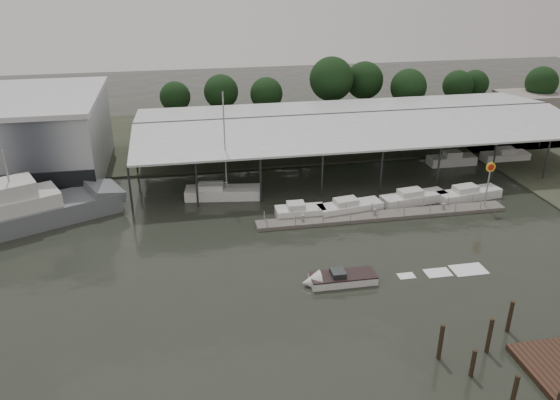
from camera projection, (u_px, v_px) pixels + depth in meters
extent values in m
plane|color=#232820|center=(261.00, 279.00, 48.14)|extent=(200.00, 200.00, 0.00)
cube|color=#383F2F|center=(221.00, 137.00, 85.77)|extent=(140.00, 30.00, 0.30)
cube|color=#9FA5AA|center=(4.00, 140.00, 68.32)|extent=(24.00, 20.00, 10.00)
cube|color=#292B2E|center=(354.00, 113.00, 73.33)|extent=(58.00, 0.40, 0.30)
cylinder|color=#292B2E|center=(130.00, 189.00, 59.80)|extent=(0.24, 0.24, 5.50)
cylinder|color=#292B2E|center=(140.00, 129.00, 80.43)|extent=(0.24, 0.24, 5.50)
cylinder|color=#292B2E|center=(499.00, 110.00, 90.14)|extent=(0.24, 0.24, 5.50)
cube|color=#68625B|center=(383.00, 215.00, 59.54)|extent=(28.00, 2.00, 0.40)
cylinder|color=#96989B|center=(267.00, 224.00, 56.31)|extent=(0.10, 0.10, 1.20)
cylinder|color=#96989B|center=(489.00, 198.00, 62.27)|extent=(0.10, 0.10, 1.20)
cube|color=#96989B|center=(375.00, 212.00, 59.16)|extent=(0.30, 0.30, 0.70)
cylinder|color=#96989B|center=(487.00, 188.00, 60.60)|extent=(0.16, 0.16, 5.00)
cylinder|color=yellow|center=(491.00, 167.00, 59.58)|extent=(1.10, 0.12, 1.10)
cylinder|color=red|center=(491.00, 167.00, 59.52)|extent=(0.70, 0.05, 0.70)
cube|color=gray|center=(528.00, 104.00, 96.88)|extent=(10.00, 8.00, 4.00)
cube|color=#5A6064|center=(29.00, 217.00, 57.61)|extent=(19.07, 12.49, 2.40)
cube|color=#5A6064|center=(104.00, 191.00, 61.50)|extent=(5.29, 6.03, 1.87)
cube|color=silver|center=(14.00, 204.00, 56.30)|extent=(9.75, 7.58, 1.80)
cube|color=silver|center=(11.00, 189.00, 55.60)|extent=(5.60, 5.23, 1.61)
cylinder|color=#96989B|center=(6.00, 167.00, 54.62)|extent=(0.18, 0.18, 3.50)
cube|color=white|center=(223.00, 194.00, 64.26)|extent=(9.10, 3.76, 1.40)
cube|color=silver|center=(211.00, 187.00, 63.83)|extent=(3.04, 2.16, 0.80)
cylinder|color=#96989B|center=(225.00, 143.00, 61.72)|extent=(0.16, 0.16, 11.65)
cylinder|color=#96989B|center=(213.00, 183.00, 63.64)|extent=(3.48, 0.59, 0.12)
cube|color=white|center=(343.00, 279.00, 47.56)|extent=(5.80, 2.04, 0.90)
cone|color=white|center=(311.00, 282.00, 47.10)|extent=(1.61, 2.01, 2.00)
cube|color=black|center=(343.00, 275.00, 47.39)|extent=(5.80, 2.10, 0.12)
cube|color=#292B2E|center=(338.00, 273.00, 47.22)|extent=(1.21, 1.41, 0.50)
cube|color=white|center=(406.00, 276.00, 48.64)|extent=(2.30, 1.50, 0.04)
cube|color=white|center=(438.00, 273.00, 49.13)|extent=(3.10, 2.00, 0.04)
cube|color=white|center=(469.00, 270.00, 49.61)|extent=(3.90, 2.50, 0.04)
cube|color=white|center=(300.00, 212.00, 59.62)|extent=(5.42, 2.32, 1.10)
cube|color=silver|center=(296.00, 206.00, 59.21)|extent=(1.92, 1.65, 0.70)
cube|color=white|center=(350.00, 208.00, 60.58)|extent=(7.53, 3.29, 1.10)
cube|color=silver|center=(346.00, 202.00, 60.17)|extent=(2.76, 1.98, 0.70)
cube|color=white|center=(414.00, 199.00, 62.95)|extent=(8.15, 3.43, 1.10)
cube|color=silver|center=(410.00, 192.00, 62.54)|extent=(2.99, 2.03, 0.70)
cube|color=white|center=(469.00, 195.00, 63.98)|extent=(8.10, 3.40, 1.10)
cube|color=silver|center=(466.00, 189.00, 63.57)|extent=(2.96, 2.02, 0.70)
cylinder|color=#312618|center=(489.00, 339.00, 38.89)|extent=(0.32, 0.32, 3.47)
cylinder|color=#312618|center=(472.00, 367.00, 36.80)|extent=(0.32, 0.32, 2.75)
cylinder|color=#312618|center=(440.00, 345.00, 38.27)|extent=(0.32, 0.32, 3.45)
cylinder|color=#312618|center=(509.00, 320.00, 41.09)|extent=(0.32, 0.32, 3.28)
cylinder|color=#312618|center=(514.00, 395.00, 34.12)|extent=(0.32, 0.32, 3.15)
cylinder|color=black|center=(177.00, 116.00, 90.61)|extent=(0.50, 0.50, 3.58)
sphere|color=#153314|center=(175.00, 97.00, 89.29)|extent=(5.01, 5.01, 5.01)
cylinder|color=black|center=(222.00, 113.00, 91.26)|extent=(0.50, 0.50, 4.04)
sphere|color=#153314|center=(221.00, 92.00, 89.77)|extent=(5.66, 5.66, 5.66)
cylinder|color=black|center=(267.00, 114.00, 91.15)|extent=(0.50, 0.50, 3.83)
sphere|color=#153314|center=(266.00, 94.00, 89.74)|extent=(5.37, 5.37, 5.37)
cylinder|color=black|center=(330.00, 107.00, 92.79)|extent=(0.50, 0.50, 5.25)
sphere|color=#153314|center=(331.00, 79.00, 90.86)|extent=(7.35, 7.35, 7.35)
cylinder|color=black|center=(363.00, 104.00, 95.77)|extent=(0.50, 0.50, 4.62)
sphere|color=#153314|center=(364.00, 80.00, 94.07)|extent=(6.46, 6.46, 6.46)
cylinder|color=black|center=(406.00, 109.00, 92.97)|extent=(0.50, 0.50, 4.31)
sphere|color=#153314|center=(408.00, 87.00, 91.39)|extent=(6.03, 6.03, 6.03)
cylinder|color=black|center=(455.00, 104.00, 97.21)|extent=(0.50, 0.50, 3.78)
sphere|color=#153314|center=(458.00, 85.00, 95.82)|extent=(5.29, 5.29, 5.29)
cylinder|color=black|center=(472.00, 101.00, 99.64)|extent=(0.50, 0.50, 3.58)
sphere|color=#153314|center=(474.00, 84.00, 98.32)|extent=(5.01, 5.01, 5.01)
cylinder|color=black|center=(538.00, 102.00, 98.22)|extent=(0.50, 0.50, 3.99)
sphere|color=#153314|center=(542.00, 82.00, 96.75)|extent=(5.59, 5.59, 5.59)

